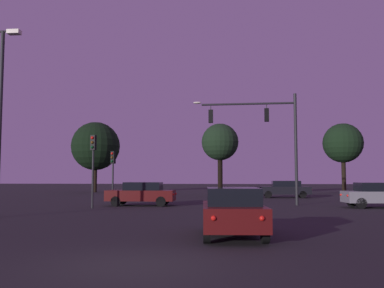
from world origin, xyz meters
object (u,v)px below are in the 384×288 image
(traffic_signal_mast_arm, at_px, (266,129))
(traffic_light_corner_left, at_px, (113,166))
(traffic_light_corner_right, at_px, (93,156))
(tree_left_far, at_px, (220,143))
(car_far_lane, at_px, (285,189))
(parking_lot_lamp_post, at_px, (1,99))
(car_nearside_lane, at_px, (233,211))
(car_crossing_left, at_px, (142,193))
(car_crossing_right, at_px, (378,195))
(tree_behind_sign, at_px, (343,143))
(tree_center_horizon, at_px, (96,146))

(traffic_signal_mast_arm, xyz_separation_m, traffic_light_corner_left, (-10.92, 1.55, -2.44))
(traffic_light_corner_right, xyz_separation_m, tree_left_far, (7.27, 18.25, 2.27))
(traffic_light_corner_right, distance_m, car_far_lane, 19.59)
(traffic_signal_mast_arm, relative_size, traffic_light_corner_left, 2.00)
(traffic_light_corner_left, relative_size, parking_lot_lamp_post, 0.42)
(car_nearside_lane, distance_m, tree_left_far, 30.04)
(car_crossing_left, relative_size, car_crossing_right, 1.05)
(tree_behind_sign, bearing_deg, car_crossing_left, -130.22)
(car_far_lane, height_order, tree_left_far, tree_left_far)
(traffic_light_corner_right, bearing_deg, traffic_signal_mast_arm, 19.82)
(car_far_lane, relative_size, tree_left_far, 0.64)
(tree_behind_sign, bearing_deg, car_crossing_right, -100.06)
(car_far_lane, bearing_deg, car_crossing_right, -72.51)
(car_nearside_lane, height_order, tree_center_horizon, tree_center_horizon)
(car_far_lane, distance_m, tree_center_horizon, 25.07)
(traffic_light_corner_right, xyz_separation_m, tree_center_horizon, (-8.28, 26.31, 2.58))
(traffic_signal_mast_arm, relative_size, car_nearside_lane, 1.76)
(parking_lot_lamp_post, height_order, tree_center_horizon, parking_lot_lamp_post)
(traffic_light_corner_left, relative_size, car_far_lane, 0.80)
(parking_lot_lamp_post, relative_size, tree_center_horizon, 1.02)
(traffic_light_corner_right, xyz_separation_m, car_nearside_lane, (8.21, -11.42, -2.30))
(traffic_light_corner_right, height_order, parking_lot_lamp_post, parking_lot_lamp_post)
(traffic_light_corner_right, height_order, tree_behind_sign, tree_behind_sign)
(car_crossing_right, xyz_separation_m, tree_center_horizon, (-25.40, 24.47, 4.88))
(car_crossing_right, distance_m, tree_center_horizon, 35.60)
(car_crossing_left, height_order, tree_center_horizon, tree_center_horizon)
(car_crossing_right, bearing_deg, traffic_light_corner_right, -173.88)
(car_nearside_lane, distance_m, tree_center_horizon, 41.46)
(traffic_signal_mast_arm, bearing_deg, car_nearside_lane, -99.09)
(tree_left_far, bearing_deg, tree_behind_sign, 24.99)
(traffic_signal_mast_arm, height_order, car_crossing_right, traffic_signal_mast_arm)
(traffic_light_corner_left, bearing_deg, traffic_light_corner_right, -87.17)
(traffic_light_corner_right, height_order, car_nearside_lane, traffic_light_corner_right)
(car_far_lane, bearing_deg, tree_left_far, 146.30)
(traffic_light_corner_right, bearing_deg, car_nearside_lane, -54.28)
(traffic_signal_mast_arm, relative_size, car_far_lane, 1.59)
(car_crossing_right, bearing_deg, traffic_light_corner_left, 168.45)
(car_crossing_right, height_order, parking_lot_lamp_post, parking_lot_lamp_post)
(tree_center_horizon, bearing_deg, car_crossing_left, -65.68)
(car_crossing_left, relative_size, car_far_lane, 0.96)
(parking_lot_lamp_post, bearing_deg, car_nearside_lane, -27.19)
(traffic_signal_mast_arm, xyz_separation_m, parking_lot_lamp_post, (-13.26, -9.71, 0.43))
(car_nearside_lane, distance_m, car_crossing_left, 15.14)
(car_crossing_left, distance_m, car_crossing_right, 14.69)
(car_crossing_left, height_order, car_far_lane, same)
(car_crossing_left, distance_m, parking_lot_lamp_post, 10.92)
(car_nearside_lane, relative_size, car_crossing_right, 0.99)
(car_crossing_left, height_order, tree_left_far, tree_left_far)
(car_crossing_left, distance_m, car_far_lane, 15.90)
(traffic_light_corner_left, height_order, car_far_lane, traffic_light_corner_left)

